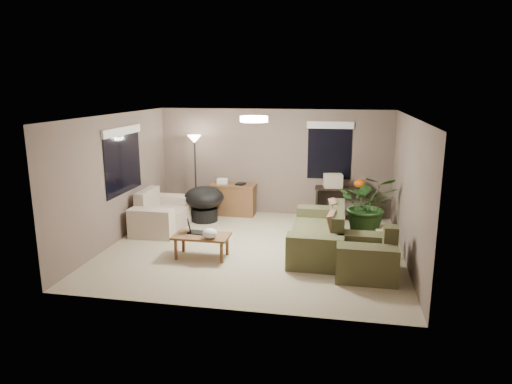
% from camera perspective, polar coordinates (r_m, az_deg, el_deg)
% --- Properties ---
extents(room_shell, '(5.50, 5.50, 5.50)m').
position_cam_1_polar(room_shell, '(8.44, -0.25, 1.02)').
color(room_shell, tan).
rests_on(room_shell, ground).
extents(main_sofa, '(0.95, 2.20, 0.85)m').
position_cam_1_polar(main_sofa, '(8.62, 8.01, -5.45)').
color(main_sofa, '#505231').
rests_on(main_sofa, ground).
extents(throw_pillows, '(0.30, 1.37, 0.47)m').
position_cam_1_polar(throw_pillows, '(8.51, 9.81, -3.25)').
color(throw_pillows, '#8C7251').
rests_on(throw_pillows, main_sofa).
extents(loveseat, '(0.90, 1.60, 0.85)m').
position_cam_1_polar(loveseat, '(10.06, -11.75, -2.86)').
color(loveseat, '#BEB6A2').
rests_on(loveseat, ground).
extents(armchair, '(0.95, 1.00, 0.85)m').
position_cam_1_polar(armchair, '(7.71, 13.69, -7.96)').
color(armchair, '#4F5030').
rests_on(armchair, ground).
extents(coffee_table, '(1.00, 0.55, 0.42)m').
position_cam_1_polar(coffee_table, '(8.27, -6.82, -5.76)').
color(coffee_table, brown).
rests_on(coffee_table, ground).
extents(laptop, '(0.41, 0.27, 0.24)m').
position_cam_1_polar(laptop, '(8.37, -7.74, -4.67)').
color(laptop, black).
rests_on(laptop, coffee_table).
extents(plastic_bag, '(0.26, 0.24, 0.18)m').
position_cam_1_polar(plastic_bag, '(8.03, -5.80, -5.16)').
color(plastic_bag, white).
rests_on(plastic_bag, coffee_table).
extents(desk, '(1.10, 0.50, 0.75)m').
position_cam_1_polar(desk, '(10.91, -2.90, -0.91)').
color(desk, brown).
rests_on(desk, ground).
extents(desk_papers, '(0.70, 0.29, 0.12)m').
position_cam_1_polar(desk_papers, '(10.84, -3.74, 1.29)').
color(desk_papers, silver).
rests_on(desk_papers, desk).
extents(console_table, '(1.30, 0.40, 0.75)m').
position_cam_1_polar(console_table, '(10.68, 10.85, -1.10)').
color(console_table, black).
rests_on(console_table, ground).
extents(pumpkin, '(0.31, 0.31, 0.22)m').
position_cam_1_polar(pumpkin, '(10.60, 12.84, 1.02)').
color(pumpkin, orange).
rests_on(pumpkin, console_table).
extents(cardboard_box, '(0.45, 0.37, 0.31)m').
position_cam_1_polar(cardboard_box, '(10.58, 9.61, 1.40)').
color(cardboard_box, beige).
rests_on(cardboard_box, console_table).
extents(papasan_chair, '(1.04, 1.04, 0.80)m').
position_cam_1_polar(papasan_chair, '(10.44, -6.50, -1.13)').
color(papasan_chair, black).
rests_on(papasan_chair, ground).
extents(floor_lamp, '(0.32, 0.32, 1.91)m').
position_cam_1_polar(floor_lamp, '(10.72, -7.68, 5.39)').
color(floor_lamp, black).
rests_on(floor_lamp, ground).
extents(ceiling_fixture, '(0.50, 0.50, 0.10)m').
position_cam_1_polar(ceiling_fixture, '(8.27, -0.26, 9.10)').
color(ceiling_fixture, white).
rests_on(ceiling_fixture, room_shell).
extents(houseplant, '(1.16, 1.29, 1.00)m').
position_cam_1_polar(houseplant, '(9.68, 13.80, -2.35)').
color(houseplant, '#2D5923').
rests_on(houseplant, ground).
extents(cat_scratching_post, '(0.32, 0.32, 0.50)m').
position_cam_1_polar(cat_scratching_post, '(8.55, 15.44, -6.54)').
color(cat_scratching_post, tan).
rests_on(cat_scratching_post, ground).
extents(window_left, '(0.05, 1.56, 1.33)m').
position_cam_1_polar(window_left, '(9.52, -16.32, 5.13)').
color(window_left, black).
rests_on(window_left, room_shell).
extents(window_back, '(1.06, 0.05, 1.33)m').
position_cam_1_polar(window_back, '(10.66, 9.22, 6.32)').
color(window_back, black).
rests_on(window_back, room_shell).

